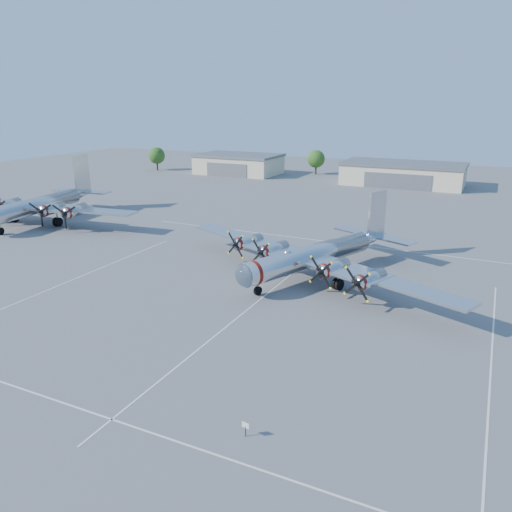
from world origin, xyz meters
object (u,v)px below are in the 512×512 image
at_px(hangar_center, 403,174).
at_px(bomber_west, 43,222).
at_px(tree_west, 316,159).
at_px(info_placard, 246,427).
at_px(tree_far_west, 157,156).
at_px(hangar_west, 239,164).
at_px(main_bomber_b29, 316,275).

height_order(hangar_center, bomber_west, hangar_center).
bearing_deg(tree_west, bomber_west, -107.25).
bearing_deg(tree_west, hangar_center, -17.82).
relative_size(bomber_west, info_placard, 38.79).
relative_size(tree_west, info_placard, 6.72).
xyz_separation_m(tree_far_west, bomber_west, (21.98, -62.13, -4.22)).
xyz_separation_m(bomber_west, info_placard, (56.62, -35.62, 0.70)).
bearing_deg(hangar_west, hangar_center, -0.00).
xyz_separation_m(tree_west, info_placard, (33.59, -109.75, -3.53)).
relative_size(tree_far_west, tree_west, 1.00).
xyz_separation_m(main_bomber_b29, info_placard, (5.81, -29.91, 0.70)).
height_order(hangar_west, tree_far_west, tree_far_west).
xyz_separation_m(main_bomber_b29, bomber_west, (-50.81, 5.71, 0.00)).
relative_size(tree_far_west, info_placard, 6.72).
distance_m(hangar_center, tree_west, 26.30).
bearing_deg(info_placard, hangar_center, 103.33).
bearing_deg(info_placard, hangar_west, 126.28).
distance_m(tree_west, bomber_west, 77.74).
bearing_deg(hangar_west, info_placard, -62.22).
bearing_deg(tree_far_west, main_bomber_b29, -42.99).
bearing_deg(info_placard, tree_far_west, 137.30).
xyz_separation_m(hangar_center, tree_west, (-25.00, 8.04, 1.51)).
xyz_separation_m(hangar_west, info_placard, (53.59, -101.71, -2.02)).
distance_m(hangar_center, info_placard, 102.10).
relative_size(hangar_west, tree_far_west, 3.40).
xyz_separation_m(hangar_west, hangar_center, (45.00, -0.00, -0.00)).
xyz_separation_m(hangar_center, bomber_west, (-48.02, -66.10, -2.71)).
relative_size(hangar_west, hangar_center, 0.79).
distance_m(bomber_west, info_placard, 66.89).
relative_size(main_bomber_b29, bomber_west, 1.03).
height_order(tree_west, info_placard, tree_west).
distance_m(hangar_west, info_placard, 114.99).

